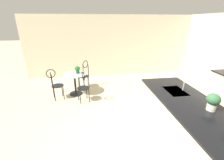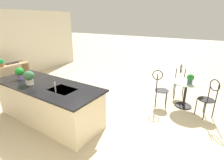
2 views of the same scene
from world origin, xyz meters
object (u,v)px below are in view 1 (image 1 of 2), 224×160
chair_near_window (84,73)px  chair_toward_desk (83,85)px  potted_plant_on_table (77,69)px  bistro_table (75,82)px  potted_plant_counter_near (213,101)px  chair_by_island (55,83)px

chair_near_window → chair_toward_desk: same height
potted_plant_on_table → chair_toward_desk: bearing=15.8°
chair_toward_desk → potted_plant_on_table: chair_toward_desk is taller
bistro_table → chair_toward_desk: chair_toward_desk is taller
potted_plant_on_table → potted_plant_counter_near: (3.01, 2.57, 0.22)m
chair_near_window → potted_plant_counter_near: potted_plant_counter_near is taller
chair_near_window → potted_plant_on_table: 0.62m
chair_by_island → potted_plant_counter_near: (2.65, 3.27, 0.53)m
potted_plant_on_table → potted_plant_counter_near: 3.97m
chair_toward_desk → chair_near_window: bearing=-179.8°
potted_plant_on_table → chair_by_island: bearing=-62.3°
bistro_table → potted_plant_on_table: (-0.08, 0.11, 0.44)m
potted_plant_counter_near → chair_toward_desk: bearing=-134.2°
chair_by_island → chair_near_window: bearing=133.9°
chair_near_window → potted_plant_counter_near: (3.51, 2.37, 0.53)m
chair_by_island → potted_plant_counter_near: potted_plant_counter_near is taller
potted_plant_counter_near → chair_near_window: bearing=-145.9°
chair_near_window → potted_plant_on_table: size_ratio=4.07×
chair_near_window → bistro_table: bearing=-27.9°
bistro_table → chair_toward_desk: bearing=26.6°
chair_near_window → chair_by_island: size_ratio=1.00×
chair_toward_desk → potted_plant_on_table: size_ratio=4.07×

